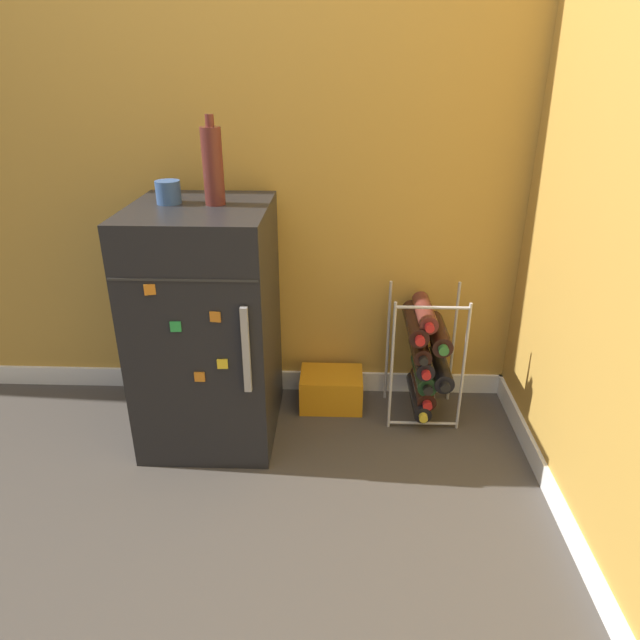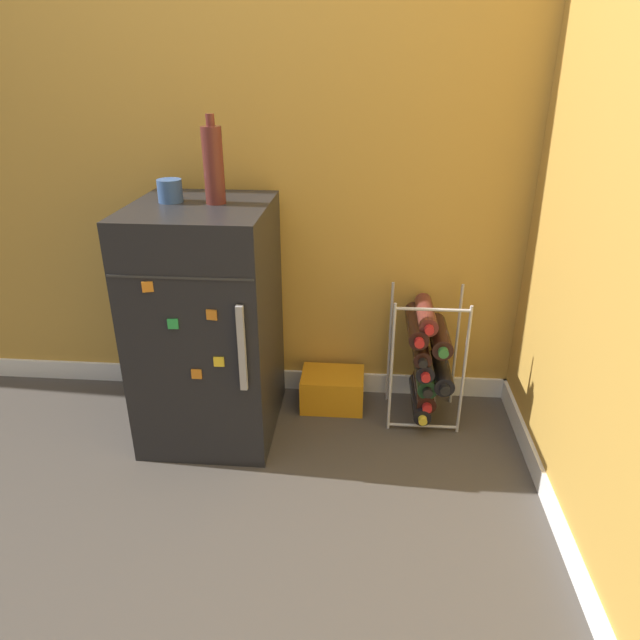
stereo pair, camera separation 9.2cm
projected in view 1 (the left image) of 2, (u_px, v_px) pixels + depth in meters
ground_plane at (270, 490)px, 2.02m from camera, size 14.00×14.00×0.00m
wall_back at (281, 104)px, 2.17m from camera, size 6.96×0.07×2.50m
mini_fridge at (208, 326)px, 2.19m from camera, size 0.50×0.57×0.93m
wine_rack at (425, 356)px, 2.36m from camera, size 0.29×0.33×0.56m
soda_box at (331, 389)px, 2.50m from camera, size 0.27×0.20×0.15m
fridge_top_cup at (168, 192)px, 2.02m from camera, size 0.09×0.09×0.08m
fridge_top_bottle at (213, 165)px, 1.96m from camera, size 0.07×0.07×0.30m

